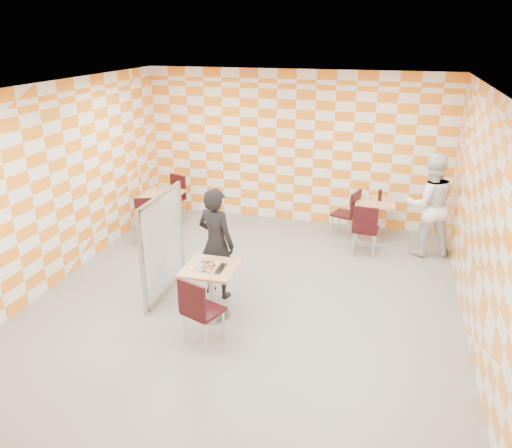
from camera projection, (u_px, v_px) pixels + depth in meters
The scene contains 15 objects.
room_shell at pixel (256, 192), 7.17m from camera, with size 7.00×7.00×7.00m.
main_table at pixel (211, 283), 6.70m from camera, with size 0.70×0.70×0.75m.
second_table at pixel (375, 213), 9.24m from camera, with size 0.70×0.70×0.75m.
empty_table at pixel (163, 205), 9.66m from camera, with size 0.70×0.70×0.75m.
chair_main_front at pixel (198, 307), 6.05m from camera, with size 0.54×0.55×0.92m.
chair_second_front at pixel (365, 226), 8.53m from camera, with size 0.45×0.46×0.92m.
chair_second_side at pixel (350, 210), 9.28m from camera, with size 0.54×0.53×0.92m.
chair_empty_near at pixel (148, 216), 8.98m from camera, with size 0.54×0.55×0.92m.
chair_empty_far at pixel (175, 194), 10.20m from camera, with size 0.55×0.56×0.92m.
partition at pixel (163, 244), 7.21m from camera, with size 0.08×1.38×1.55m.
man_dark at pixel (216, 243), 7.16m from camera, with size 0.60×0.40×1.65m, color black.
man_white at pixel (429, 205), 8.48m from camera, with size 0.87×0.68×1.80m, color white.
pizza_on_foil at pixel (210, 266), 6.59m from camera, with size 0.40×0.40×0.04m.
sport_bottle at pixel (367, 194), 9.25m from camera, with size 0.06×0.06×0.20m.
soda_bottle at pixel (380, 195), 9.13m from camera, with size 0.07×0.07×0.23m.
Camera 1 is at (1.80, -6.06, 3.70)m, focal length 35.00 mm.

